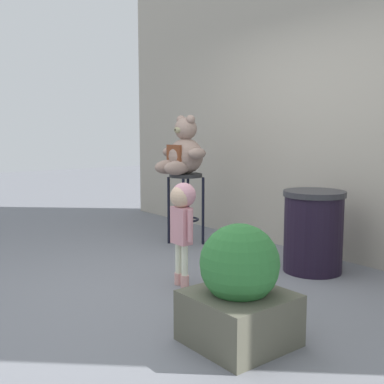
{
  "coord_description": "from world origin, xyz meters",
  "views": [
    {
      "loc": [
        3.06,
        -2.06,
        1.29
      ],
      "look_at": [
        -0.59,
        0.8,
        0.69
      ],
      "focal_mm": 44.37,
      "sensor_mm": 36.0,
      "label": 1
    }
  ],
  "objects_px": {
    "bar_stool_with_teddy": "(186,195)",
    "trash_bin": "(313,231)",
    "child_walking": "(182,211)",
    "teddy_bear": "(183,152)",
    "planter_with_shrub": "(239,290)"
  },
  "relations": [
    {
      "from": "bar_stool_with_teddy",
      "to": "teddy_bear",
      "type": "distance_m",
      "value": 0.48
    },
    {
      "from": "teddy_bear",
      "to": "trash_bin",
      "type": "xyz_separation_m",
      "value": [
        1.57,
        0.3,
        -0.67
      ]
    },
    {
      "from": "teddy_bear",
      "to": "planter_with_shrub",
      "type": "xyz_separation_m",
      "value": [
        2.24,
        -1.27,
        -0.71
      ]
    },
    {
      "from": "child_walking",
      "to": "trash_bin",
      "type": "relative_size",
      "value": 1.16
    },
    {
      "from": "child_walking",
      "to": "planter_with_shrub",
      "type": "bearing_deg",
      "value": 170.06
    },
    {
      "from": "teddy_bear",
      "to": "planter_with_shrub",
      "type": "bearing_deg",
      "value": -29.55
    },
    {
      "from": "teddy_bear",
      "to": "trash_bin",
      "type": "distance_m",
      "value": 1.74
    },
    {
      "from": "teddy_bear",
      "to": "child_walking",
      "type": "height_order",
      "value": "teddy_bear"
    },
    {
      "from": "teddy_bear",
      "to": "planter_with_shrub",
      "type": "distance_m",
      "value": 2.67
    },
    {
      "from": "bar_stool_with_teddy",
      "to": "trash_bin",
      "type": "distance_m",
      "value": 1.61
    },
    {
      "from": "bar_stool_with_teddy",
      "to": "teddy_bear",
      "type": "bearing_deg",
      "value": -90.0
    },
    {
      "from": "bar_stool_with_teddy",
      "to": "trash_bin",
      "type": "bearing_deg",
      "value": 9.68
    },
    {
      "from": "planter_with_shrub",
      "to": "child_walking",
      "type": "bearing_deg",
      "value": 160.6
    },
    {
      "from": "trash_bin",
      "to": "bar_stool_with_teddy",
      "type": "bearing_deg",
      "value": -170.32
    },
    {
      "from": "bar_stool_with_teddy",
      "to": "planter_with_shrub",
      "type": "relative_size",
      "value": 1.09
    }
  ]
}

